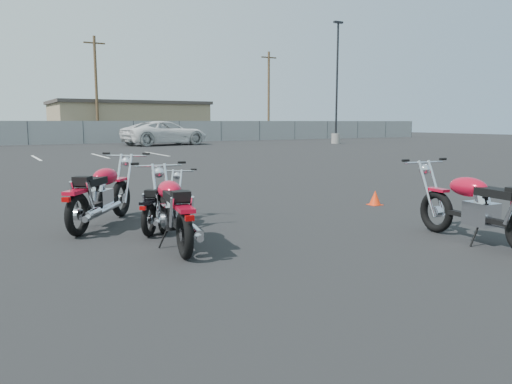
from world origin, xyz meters
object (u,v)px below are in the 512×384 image
motorcycle_rear_red (479,208)px  motorcycle_third_red (173,210)px  white_van (165,126)px  motorcycle_second_black (163,203)px  motorcycle_front_red (101,194)px

motorcycle_rear_red → motorcycle_third_red: bearing=151.9°
motorcycle_rear_red → white_van: bearing=78.7°
motorcycle_rear_red → white_van: size_ratio=0.32×
motorcycle_second_black → white_van: (9.88, 28.18, 0.99)m
motorcycle_second_black → white_van: bearing=70.7°
motorcycle_front_red → motorcycle_second_black: bearing=-39.7°
motorcycle_rear_red → motorcycle_second_black: bearing=137.9°
motorcycle_front_red → motorcycle_second_black: size_ratio=1.28×
white_van → motorcycle_second_black: bearing=150.5°
white_van → motorcycle_rear_red: bearing=158.5°
motorcycle_second_black → motorcycle_front_red: bearing=140.3°
motorcycle_front_red → motorcycle_third_red: (0.58, -1.88, -0.03)m
motorcycle_front_red → white_van: white_van is taller
motorcycle_front_red → motorcycle_rear_red: (4.41, -3.92, -0.01)m
motorcycle_second_black → motorcycle_third_red: motorcycle_third_red is taller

